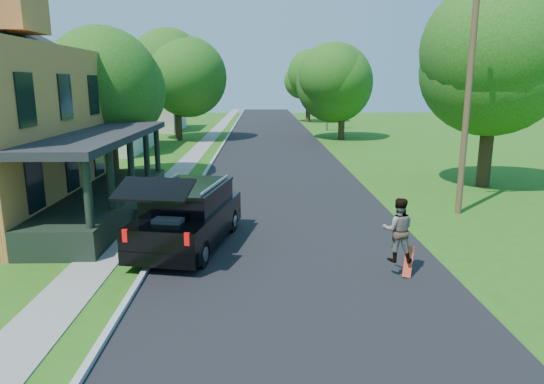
{
  "coord_description": "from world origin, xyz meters",
  "views": [
    {
      "loc": [
        -0.98,
        -11.81,
        4.9
      ],
      "look_at": [
        -0.65,
        3.0,
        1.55
      ],
      "focal_mm": 32.0,
      "sensor_mm": 36.0,
      "label": 1
    }
  ],
  "objects_px": {
    "utility_pole_near": "(468,96)",
    "skateboarder": "(398,230)",
    "tree_right_near": "(494,51)",
    "black_suv": "(188,216)"
  },
  "relations": [
    {
      "from": "tree_right_near",
      "to": "utility_pole_near",
      "type": "relative_size",
      "value": 1.12
    },
    {
      "from": "skateboarder",
      "to": "tree_right_near",
      "type": "distance_m",
      "value": 14.09
    },
    {
      "from": "black_suv",
      "to": "skateboarder",
      "type": "xyz_separation_m",
      "value": [
        5.7,
        -2.45,
        0.28
      ]
    },
    {
      "from": "skateboarder",
      "to": "utility_pole_near",
      "type": "xyz_separation_m",
      "value": [
        4.08,
        6.07,
        3.18
      ]
    },
    {
      "from": "skateboarder",
      "to": "tree_right_near",
      "type": "xyz_separation_m",
      "value": [
        7.19,
        11.01,
        5.07
      ]
    },
    {
      "from": "tree_right_near",
      "to": "utility_pole_near",
      "type": "height_order",
      "value": "tree_right_near"
    },
    {
      "from": "utility_pole_near",
      "to": "tree_right_near",
      "type": "bearing_deg",
      "value": 58.54
    },
    {
      "from": "tree_right_near",
      "to": "utility_pole_near",
      "type": "bearing_deg",
      "value": -122.19
    },
    {
      "from": "utility_pole_near",
      "to": "skateboarder",
      "type": "bearing_deg",
      "value": -123.16
    },
    {
      "from": "black_suv",
      "to": "utility_pole_near",
      "type": "distance_m",
      "value": 10.99
    }
  ]
}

